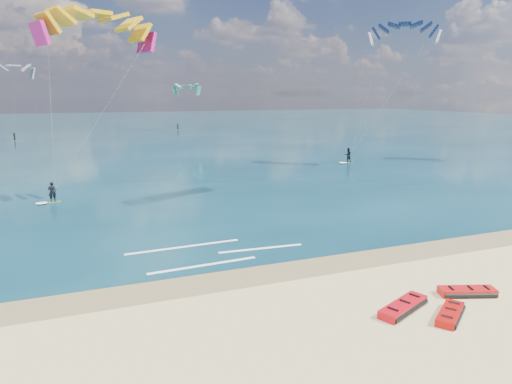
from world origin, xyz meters
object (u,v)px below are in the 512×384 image
(packed_kite_left, at_px, (403,311))
(packed_kite_mid, at_px, (467,295))
(kitesurfer_main, at_px, (74,102))
(kitesurfer_far, at_px, (377,88))
(packed_kite_right, at_px, (450,318))

(packed_kite_left, distance_m, packed_kite_mid, 3.47)
(packed_kite_mid, relative_size, kitesurfer_main, 0.17)
(packed_kite_mid, distance_m, kitesurfer_far, 37.34)
(packed_kite_mid, bearing_deg, packed_kite_right, -129.74)
(packed_kite_left, height_order, kitesurfer_far, kitesurfer_far)
(packed_kite_left, xyz_separation_m, kitesurfer_main, (-11.54, 22.31, 7.79))
(packed_kite_right, bearing_deg, kitesurfer_main, 83.11)
(packed_kite_mid, height_order, kitesurfer_main, kitesurfer_main)
(packed_kite_mid, bearing_deg, kitesurfer_far, 80.28)
(kitesurfer_main, xyz_separation_m, kitesurfer_far, (32.60, 9.57, 1.17))
(packed_kite_right, bearing_deg, packed_kite_left, 103.35)
(packed_kite_mid, xyz_separation_m, packed_kite_right, (-2.18, -1.31, 0.00))
(packed_kite_right, xyz_separation_m, kitesurfer_main, (-12.82, 23.43, 7.79))
(packed_kite_left, xyz_separation_m, packed_kite_mid, (3.47, 0.19, 0.00))
(packed_kite_mid, distance_m, kitesurfer_main, 27.84)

